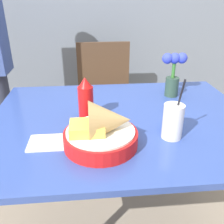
# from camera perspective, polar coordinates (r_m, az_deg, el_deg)

# --- Properties ---
(dining_table) EXTENTS (1.16, 0.89, 0.75)m
(dining_table) POSITION_cam_1_polar(r_m,az_deg,el_deg) (1.15, 2.43, -5.55)
(dining_table) COLOR #334C9E
(dining_table) RESTS_ON ground_plane
(chair_far_window) EXTENTS (0.40, 0.40, 0.92)m
(chair_far_window) POSITION_cam_1_polar(r_m,az_deg,el_deg) (1.93, -1.75, 4.27)
(chair_far_window) COLOR #473323
(chair_far_window) RESTS_ON ground_plane
(food_basket) EXTENTS (0.26, 0.26, 0.17)m
(food_basket) POSITION_cam_1_polar(r_m,az_deg,el_deg) (0.88, -1.99, -4.29)
(food_basket) COLOR red
(food_basket) RESTS_ON dining_table
(ketchup_bottle) EXTENTS (0.07, 0.07, 0.19)m
(ketchup_bottle) POSITION_cam_1_polar(r_m,az_deg,el_deg) (1.07, -6.02, 2.94)
(ketchup_bottle) COLOR red
(ketchup_bottle) RESTS_ON dining_table
(drink_cup) EXTENTS (0.08, 0.08, 0.24)m
(drink_cup) POSITION_cam_1_polar(r_m,az_deg,el_deg) (0.95, 13.70, -2.32)
(drink_cup) COLOR silver
(drink_cup) RESTS_ON dining_table
(flower_vase) EXTENTS (0.13, 0.07, 0.23)m
(flower_vase) POSITION_cam_1_polar(r_m,az_deg,el_deg) (1.34, 13.81, 8.65)
(flower_vase) COLOR #2D4738
(flower_vase) RESTS_ON dining_table
(napkin) EXTENTS (0.14, 0.11, 0.01)m
(napkin) POSITION_cam_1_polar(r_m,az_deg,el_deg) (0.95, -14.47, -6.76)
(napkin) COLOR white
(napkin) RESTS_ON dining_table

